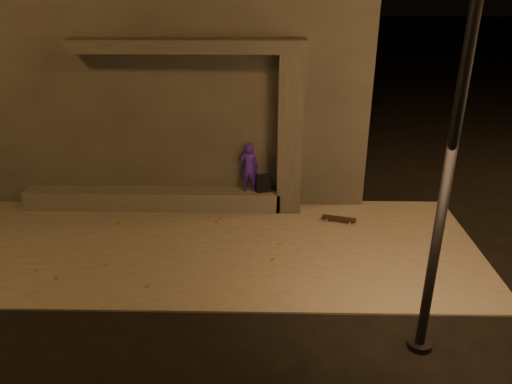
{
  "coord_description": "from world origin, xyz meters",
  "views": [
    {
      "loc": [
        1.16,
        -6.94,
        5.19
      ],
      "look_at": [
        0.98,
        2.0,
        1.23
      ],
      "focal_mm": 35.0,
      "sensor_mm": 36.0,
      "label": 1
    }
  ],
  "objects_px": {
    "street_lamp_0": "(468,55)",
    "column": "(290,136)",
    "backpack": "(263,185)",
    "skateboard": "(339,219)",
    "skateboarder": "(249,167)"
  },
  "relations": [
    {
      "from": "skateboarder",
      "to": "skateboard",
      "type": "relative_size",
      "value": 1.49
    },
    {
      "from": "skateboarder",
      "to": "backpack",
      "type": "relative_size",
      "value": 2.55
    },
    {
      "from": "skateboard",
      "to": "column",
      "type": "bearing_deg",
      "value": 165.67
    },
    {
      "from": "skateboarder",
      "to": "backpack",
      "type": "height_order",
      "value": "skateboarder"
    },
    {
      "from": "skateboarder",
      "to": "street_lamp_0",
      "type": "height_order",
      "value": "street_lamp_0"
    },
    {
      "from": "skateboard",
      "to": "backpack",
      "type": "bearing_deg",
      "value": 175.12
    },
    {
      "from": "skateboarder",
      "to": "skateboard",
      "type": "height_order",
      "value": "skateboarder"
    },
    {
      "from": "column",
      "to": "backpack",
      "type": "height_order",
      "value": "column"
    },
    {
      "from": "street_lamp_0",
      "to": "column",
      "type": "bearing_deg",
      "value": 110.92
    },
    {
      "from": "skateboard",
      "to": "street_lamp_0",
      "type": "relative_size",
      "value": 0.1
    },
    {
      "from": "backpack",
      "to": "street_lamp_0",
      "type": "distance_m",
      "value": 6.43
    },
    {
      "from": "backpack",
      "to": "skateboard",
      "type": "bearing_deg",
      "value": -35.46
    },
    {
      "from": "skateboarder",
      "to": "street_lamp_0",
      "type": "distance_m",
      "value": 6.32
    },
    {
      "from": "skateboarder",
      "to": "skateboard",
      "type": "bearing_deg",
      "value": 165.02
    },
    {
      "from": "skateboarder",
      "to": "skateboard",
      "type": "xyz_separation_m",
      "value": [
        2.03,
        -0.65,
        -0.97
      ]
    }
  ]
}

